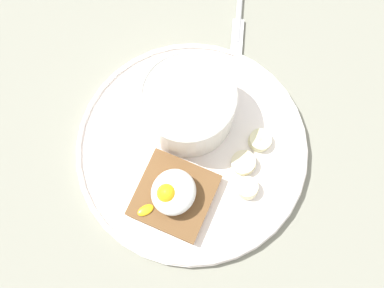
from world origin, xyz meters
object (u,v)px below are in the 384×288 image
(poached_egg, at_px, (173,192))
(knife, at_px, (238,24))
(banana_slice_front, at_px, (260,140))
(oatmeal_bowl, at_px, (188,105))
(banana_slice_back, at_px, (247,188))
(toast_slice, at_px, (174,196))
(banana_slice_left, at_px, (244,163))

(poached_egg, xyz_separation_m, knife, (-0.26, -0.02, -0.04))
(banana_slice_front, bearing_deg, poached_egg, -32.61)
(oatmeal_bowl, height_order, poached_egg, oatmeal_bowl)
(banana_slice_back, distance_m, knife, 0.24)
(oatmeal_bowl, relative_size, banana_slice_back, 3.10)
(poached_egg, bearing_deg, knife, -175.67)
(knife, bearing_deg, toast_slice, 4.52)
(banana_slice_back, bearing_deg, poached_egg, -59.70)
(banana_slice_left, bearing_deg, banana_slice_front, 167.89)
(oatmeal_bowl, height_order, knife, oatmeal_bowl)
(oatmeal_bowl, relative_size, banana_slice_left, 3.00)
(toast_slice, height_order, knife, toast_slice)
(oatmeal_bowl, height_order, banana_slice_back, oatmeal_bowl)
(banana_slice_left, xyz_separation_m, knife, (-0.19, -0.08, -0.01))
(toast_slice, relative_size, knife, 0.76)
(banana_slice_left, relative_size, banana_slice_back, 1.03)
(oatmeal_bowl, distance_m, toast_slice, 0.12)
(banana_slice_left, relative_size, knife, 0.33)
(oatmeal_bowl, bearing_deg, banana_slice_left, 69.98)
(oatmeal_bowl, xyz_separation_m, poached_egg, (0.11, 0.03, -0.00))
(poached_egg, distance_m, knife, 0.27)
(toast_slice, bearing_deg, banana_slice_left, 139.83)
(oatmeal_bowl, bearing_deg, banana_slice_back, 60.26)
(banana_slice_front, relative_size, knife, 0.34)
(banana_slice_back, bearing_deg, banana_slice_front, -172.10)
(oatmeal_bowl, height_order, banana_slice_left, oatmeal_bowl)
(poached_egg, height_order, banana_slice_left, poached_egg)
(toast_slice, relative_size, banana_slice_front, 2.23)
(banana_slice_front, distance_m, banana_slice_left, 0.04)
(oatmeal_bowl, xyz_separation_m, knife, (-0.15, 0.01, -0.04))
(banana_slice_front, xyz_separation_m, knife, (-0.15, -0.09, -0.01))
(poached_egg, relative_size, banana_slice_front, 1.75)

